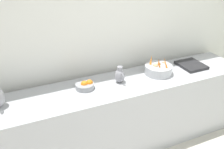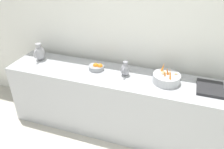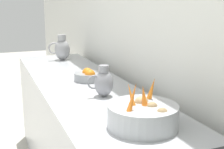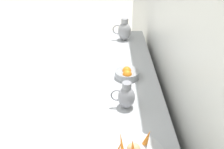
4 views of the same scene
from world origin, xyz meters
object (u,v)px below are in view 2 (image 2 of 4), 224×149
object	(u,v)px
orange_bowl	(97,67)
metal_pitcher_tall	(40,53)
vegetable_colander	(166,78)
metal_pitcher_short	(125,69)

from	to	relation	value
orange_bowl	metal_pitcher_tall	world-z (taller)	metal_pitcher_tall
vegetable_colander	orange_bowl	size ratio (longest dim) A/B	1.61
metal_pitcher_short	vegetable_colander	bearing A→B (deg)	90.32
orange_bowl	metal_pitcher_tall	bearing A→B (deg)	-90.60
vegetable_colander	metal_pitcher_tall	bearing A→B (deg)	-91.11
vegetable_colander	metal_pitcher_short	bearing A→B (deg)	-89.68
vegetable_colander	metal_pitcher_short	world-z (taller)	vegetable_colander
vegetable_colander	metal_pitcher_short	distance (m)	0.53
orange_bowl	metal_pitcher_short	xyz separation A→B (m)	(0.03, 0.41, 0.05)
metal_pitcher_tall	metal_pitcher_short	bearing A→B (deg)	88.31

